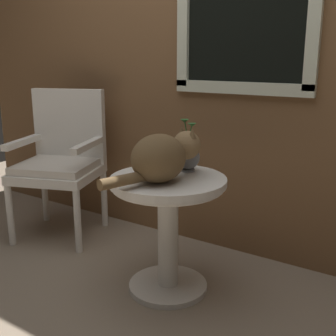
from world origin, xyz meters
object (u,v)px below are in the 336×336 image
(cat, at_px, (162,157))
(pewter_vase_with_ivy, at_px, (188,155))
(wicker_side_table, at_px, (168,211))
(wicker_chair, at_px, (62,156))

(cat, bearing_deg, pewter_vase_with_ivy, 89.08)
(cat, bearing_deg, wicker_side_table, 100.21)
(pewter_vase_with_ivy, bearing_deg, cat, -90.92)
(wicker_chair, relative_size, pewter_vase_with_ivy, 3.59)
(wicker_chair, bearing_deg, wicker_side_table, -13.61)
(cat, bearing_deg, wicker_chair, 163.03)
(wicker_side_table, relative_size, cat, 1.10)
(wicker_side_table, xyz_separation_m, pewter_vase_with_ivy, (0.02, 0.16, 0.27))
(cat, height_order, pewter_vase_with_ivy, pewter_vase_with_ivy)
(cat, distance_m, pewter_vase_with_ivy, 0.24)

